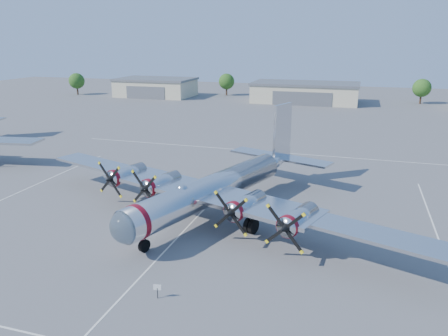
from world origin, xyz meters
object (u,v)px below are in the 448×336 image
(tree_east, at_px, (422,88))
(main_bomber_b29, at_px, (219,213))
(tree_west, at_px, (227,82))
(info_placard, at_px, (157,289))
(hangar_west, at_px, (156,87))
(hangar_center, at_px, (305,92))
(tree_far_west, at_px, (77,81))

(tree_east, bearing_deg, main_bomber_b29, -107.61)
(tree_west, xyz_separation_m, info_placard, (27.40, -106.40, -3.49))
(main_bomber_b29, distance_m, info_placard, 15.45)
(hangar_west, relative_size, tree_east, 3.40)
(hangar_center, distance_m, tree_far_west, 70.13)
(hangar_center, relative_size, main_bomber_b29, 0.66)
(tree_east, bearing_deg, info_placard, -104.81)
(tree_far_west, xyz_separation_m, info_placard, (72.40, -94.40, -3.49))
(tree_west, bearing_deg, main_bomber_b29, -73.61)
(tree_west, bearing_deg, info_placard, -75.56)
(hangar_center, xyz_separation_m, tree_far_west, (-70.00, -3.96, 1.51))
(main_bomber_b29, height_order, info_placard, main_bomber_b29)
(tree_east, relative_size, info_placard, 6.40)
(hangar_west, xyz_separation_m, tree_west, (20.00, 8.04, 1.51))
(hangar_west, xyz_separation_m, info_placard, (47.40, -98.36, -1.98))
(hangar_west, xyz_separation_m, tree_far_west, (-25.00, -3.96, 1.51))
(tree_far_west, distance_m, main_bomber_b29, 106.79)
(tree_east, height_order, main_bomber_b29, tree_east)
(hangar_center, height_order, main_bomber_b29, hangar_center)
(main_bomber_b29, bearing_deg, info_placard, -68.46)
(tree_far_west, bearing_deg, main_bomber_b29, -47.74)
(hangar_west, relative_size, main_bomber_b29, 0.52)
(tree_east, bearing_deg, hangar_center, -168.62)
(main_bomber_b29, bearing_deg, hangar_center, 110.37)
(hangar_west, height_order, tree_far_west, tree_far_west)
(hangar_center, bearing_deg, hangar_west, 180.00)
(hangar_west, distance_m, main_bomber_b29, 95.25)
(main_bomber_b29, relative_size, info_placard, 41.65)
(hangar_center, height_order, info_placard, hangar_center)
(hangar_center, relative_size, tree_far_west, 4.31)
(tree_far_west, height_order, tree_east, same)
(hangar_west, height_order, info_placard, hangar_west)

